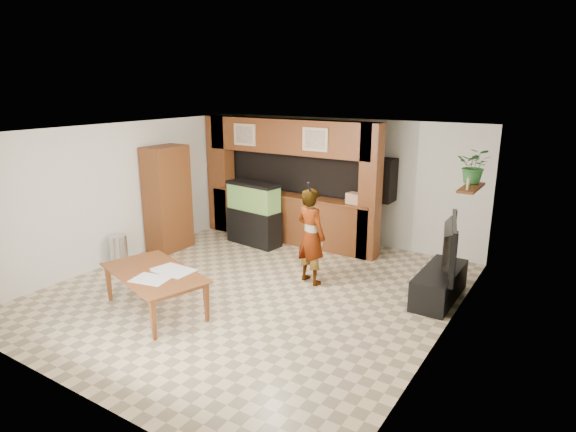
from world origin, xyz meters
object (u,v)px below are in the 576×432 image
Objects in this scene: pantry_cabinet at (167,199)px; person at (311,236)px; dining_table at (153,292)px; aquarium at (254,214)px; television at (443,245)px.

person is (3.31, 0.04, -0.23)m from pantry_cabinet.
pantry_cabinet is at bearing 148.40° from dining_table.
television is at bearing -1.91° from aquarium.
aquarium is at bearing 117.82° from dining_table.
television is (4.07, -0.64, 0.25)m from aquarium.
dining_table is (0.62, -3.35, -0.34)m from aquarium.
person reaches higher than television.
aquarium reaches higher than television.
television reaches higher than dining_table.
pantry_cabinet reaches higher than television.
aquarium is at bearing 42.69° from pantry_cabinet.
television is 0.82× the size of dining_table.
person is 2.68m from dining_table.
pantry_cabinet is 1.28× the size of person.
pantry_cabinet is 2.98m from dining_table.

